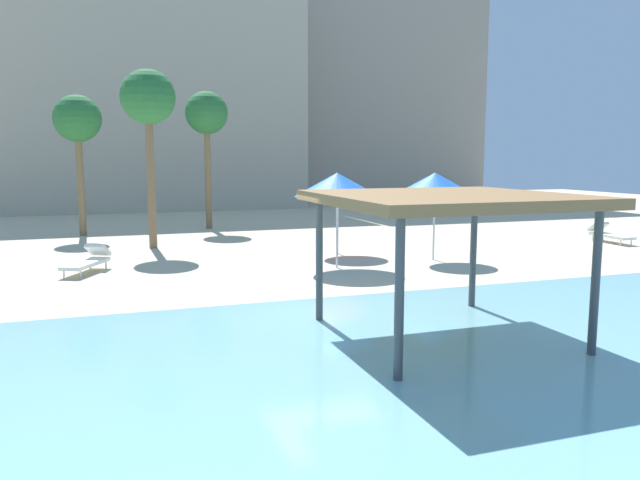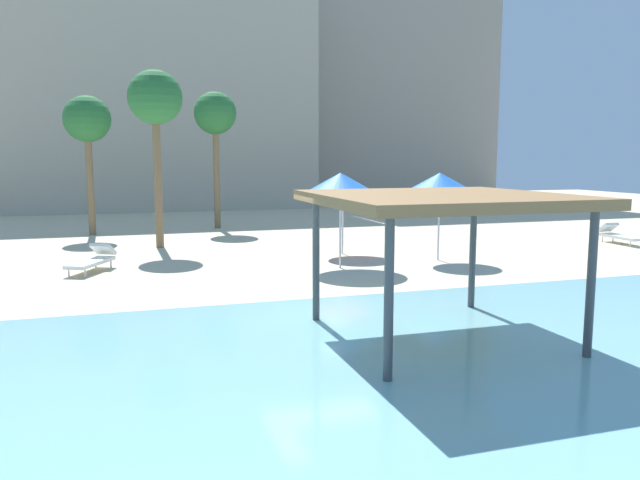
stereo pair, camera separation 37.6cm
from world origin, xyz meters
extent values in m
plane|color=beige|center=(0.00, 0.00, 0.00)|extent=(80.00, 80.00, 0.00)
cube|color=#7AB7C1|center=(0.00, -5.25, 0.02)|extent=(44.00, 13.50, 0.04)
cylinder|color=#42474C|center=(-0.40, -0.28, 1.20)|extent=(0.14, 0.14, 2.41)
cylinder|color=#42474C|center=(3.08, -0.28, 1.20)|extent=(0.14, 0.14, 2.41)
cylinder|color=#42474C|center=(-0.40, -3.75, 1.20)|extent=(0.14, 0.14, 2.41)
cylinder|color=#42474C|center=(3.08, -3.75, 1.20)|extent=(0.14, 0.14, 2.41)
cube|color=olive|center=(1.34, -2.02, 2.50)|extent=(4.18, 4.18, 0.18)
cylinder|color=silver|center=(5.44, 5.55, 1.10)|extent=(0.06, 0.06, 2.21)
cone|color=blue|center=(5.44, 5.55, 2.48)|extent=(1.98, 1.98, 0.54)
cylinder|color=silver|center=(2.03, 5.20, 1.05)|extent=(0.06, 0.06, 2.10)
cone|color=blue|center=(2.03, 5.20, 2.44)|extent=(2.49, 2.49, 0.69)
cylinder|color=silver|center=(2.98, 7.66, 1.02)|extent=(0.06, 0.06, 2.03)
cone|color=red|center=(2.98, 7.66, 2.31)|extent=(2.02, 2.02, 0.56)
cylinder|color=white|center=(-5.04, 5.94, 0.11)|extent=(0.05, 0.05, 0.22)
cylinder|color=white|center=(-5.47, 6.15, 0.11)|extent=(0.05, 0.05, 0.22)
cylinder|color=white|center=(-4.40, 7.23, 0.11)|extent=(0.05, 0.05, 0.22)
cylinder|color=white|center=(-4.83, 7.44, 0.11)|extent=(0.05, 0.05, 0.22)
cube|color=white|center=(-4.93, 6.69, 0.27)|extent=(1.34, 1.88, 0.10)
cube|color=white|center=(-4.60, 7.35, 0.55)|extent=(0.76, 0.72, 0.40)
cylinder|color=white|center=(13.48, 6.00, 0.11)|extent=(0.05, 0.05, 0.22)
cylinder|color=white|center=(14.02, 7.42, 0.11)|extent=(0.05, 0.05, 0.22)
cylinder|color=white|center=(13.55, 7.44, 0.11)|extent=(0.05, 0.05, 0.22)
cube|color=white|center=(13.75, 6.71, 0.27)|extent=(0.68, 1.82, 0.10)
cube|color=white|center=(13.79, 7.45, 0.55)|extent=(0.62, 0.53, 0.40)
cylinder|color=brown|center=(-5.31, 15.57, 2.22)|extent=(0.28, 0.28, 4.44)
sphere|color=#286B33|center=(-5.31, 15.57, 4.79)|extent=(1.90, 1.90, 1.90)
cylinder|color=brown|center=(0.05, 16.50, 2.43)|extent=(0.28, 0.28, 4.85)
sphere|color=#286B33|center=(0.05, 16.50, 5.20)|extent=(1.90, 1.90, 1.90)
cylinder|color=brown|center=(-2.80, 11.05, 2.48)|extent=(0.28, 0.28, 4.96)
sphere|color=#286B33|center=(-2.80, 11.05, 5.31)|extent=(1.90, 1.90, 1.90)
cube|color=#B2A893|center=(-3.28, 30.70, 7.01)|extent=(22.19, 9.94, 14.02)
cube|color=#9E9384|center=(16.04, 35.59, 10.67)|extent=(16.43, 9.50, 21.35)
camera|label=1|loc=(-4.21, -11.35, 3.21)|focal=34.26mm
camera|label=2|loc=(-3.86, -11.47, 3.21)|focal=34.26mm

